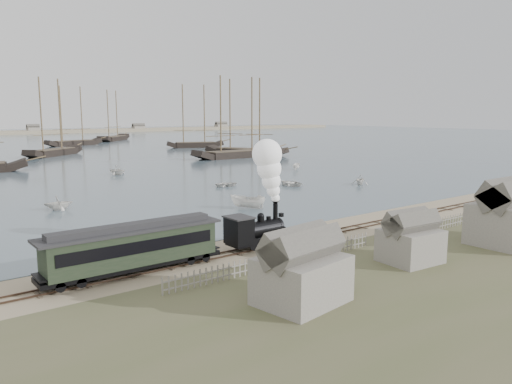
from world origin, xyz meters
TOP-DOWN VIEW (x-y plane):
  - ground at (0.00, 0.00)m, footprint 600.00×600.00m
  - rail_track at (0.00, -2.00)m, footprint 120.00×1.80m
  - picket_fence_west at (-6.50, -7.00)m, footprint 19.00×0.10m
  - picket_fence_east at (12.50, -7.50)m, footprint 15.00×0.10m
  - shed_left at (-10.00, -13.00)m, footprint 5.00×4.00m
  - shed_mid at (2.00, -12.00)m, footprint 4.00×3.50m
  - shed_right at (13.00, -14.00)m, footprint 6.00×5.00m
  - locomotive at (-3.51, -2.00)m, footprint 6.93×2.59m
  - passenger_coach at (-15.61, -2.00)m, footprint 12.90×2.49m
  - beached_dinghy at (-12.88, 1.08)m, footprint 2.53×3.53m
  - rowboat_1 at (-12.84, 24.83)m, footprint 2.95×3.35m
  - rowboat_2 at (4.84, 12.18)m, footprint 4.12×3.91m
  - rowboat_3 at (12.87, 28.22)m, footprint 3.08×3.89m
  - rowboat_4 at (30.36, 17.20)m, footprint 3.73×3.87m
  - rowboat_5 at (36.30, 38.40)m, footprint 2.92×3.30m
  - rowboat_7 at (5.31, 51.95)m, footprint 4.39×4.22m
  - rowboat_8 at (21.10, 23.13)m, footprint 4.21×3.03m
  - schooner_3 at (8.27, 100.93)m, footprint 18.44×16.25m
  - schooner_4 at (43.07, 67.23)m, footprint 24.88×6.14m
  - schooner_5 at (52.96, 104.61)m, footprint 18.12×9.98m
  - schooner_8 at (25.48, 138.39)m, footprint 20.08×8.76m
  - schooner_9 at (48.10, 159.62)m, footprint 19.97×20.68m
  - schooner_10 at (49.06, 72.05)m, footprint 14.68×22.68m

SIDE VIEW (x-z plane):
  - ground at x=0.00m, z-range 0.00..0.00m
  - picket_fence_west at x=-6.50m, z-range -0.60..0.60m
  - picket_fence_east at x=12.50m, z-range -0.60..0.60m
  - shed_left at x=-10.00m, z-range -2.05..2.05m
  - shed_mid at x=2.00m, z-range -1.80..1.80m
  - shed_right at x=13.00m, z-range -2.55..2.55m
  - rail_track at x=0.00m, z-range -0.04..0.12m
  - beached_dinghy at x=-12.88m, z-range 0.00..0.73m
  - rowboat_3 at x=12.87m, z-range 0.06..0.79m
  - rowboat_8 at x=21.10m, z-range 0.06..0.92m
  - rowboat_5 at x=36.30m, z-range 0.06..1.31m
  - rowboat_4 at x=30.36m, z-range 0.06..1.62m
  - rowboat_2 at x=4.84m, z-range 0.06..1.66m
  - rowboat_1 at x=-12.84m, z-range 0.06..1.71m
  - rowboat_7 at x=5.31m, z-range 0.06..1.84m
  - passenger_coach at x=-15.61m, z-range 0.43..3.56m
  - locomotive at x=-3.51m, z-range -0.32..8.31m
  - schooner_3 at x=8.27m, z-range 0.06..20.06m
  - schooner_4 at x=43.07m, z-range 0.06..20.06m
  - schooner_5 at x=52.96m, z-range 0.06..20.06m
  - schooner_8 at x=25.48m, z-range 0.06..20.06m
  - schooner_9 at x=48.10m, z-range 0.06..20.06m
  - schooner_10 at x=49.06m, z-range 0.06..20.06m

